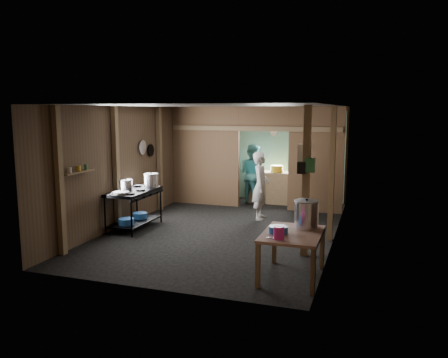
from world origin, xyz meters
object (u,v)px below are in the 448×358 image
(stove_pot_large, at_px, (151,181))
(stock_pot, at_px, (306,215))
(cook, at_px, (261,186))
(prep_table, at_px, (292,255))
(pink_bucket, at_px, (279,233))
(yellow_tub, at_px, (277,169))
(gas_range, at_px, (134,209))

(stove_pot_large, relative_size, stock_pot, 0.70)
(stove_pot_large, bearing_deg, cook, 28.82)
(stock_pot, xyz_separation_m, cook, (-1.50, 3.12, -0.12))
(cook, bearing_deg, stove_pot_large, 111.91)
(prep_table, relative_size, stock_pot, 2.61)
(prep_table, height_order, pink_bucket, pink_bucket)
(prep_table, xyz_separation_m, stove_pot_large, (-3.54, 2.27, 0.62))
(pink_bucket, relative_size, yellow_tub, 0.56)
(pink_bucket, relative_size, cook, 0.12)
(stock_pot, bearing_deg, yellow_tub, 106.99)
(stove_pot_large, bearing_deg, stock_pot, -27.42)
(stock_pot, bearing_deg, prep_table, -112.93)
(stock_pot, distance_m, cook, 3.46)
(stove_pot_large, relative_size, cook, 0.20)
(gas_range, relative_size, cook, 0.90)
(yellow_tub, relative_size, cook, 0.21)
(prep_table, bearing_deg, gas_range, 154.19)
(gas_range, relative_size, stock_pot, 3.10)
(gas_range, relative_size, prep_table, 1.19)
(cook, bearing_deg, prep_table, -165.59)
(pink_bucket, distance_m, yellow_tub, 5.90)
(stock_pot, relative_size, yellow_tub, 1.38)
(stock_pot, xyz_separation_m, pink_bucket, (-0.28, -0.75, -0.11))
(gas_range, distance_m, yellow_tub, 4.30)
(prep_table, relative_size, yellow_tub, 3.59)
(gas_range, height_order, yellow_tub, yellow_tub)
(gas_range, xyz_separation_m, stove_pot_large, (0.17, 0.47, 0.56))
(prep_table, distance_m, yellow_tub, 5.58)
(yellow_tub, bearing_deg, cook, -89.13)
(pink_bucket, bearing_deg, prep_table, 71.94)
(pink_bucket, bearing_deg, yellow_tub, 102.29)
(gas_range, distance_m, prep_table, 4.12)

